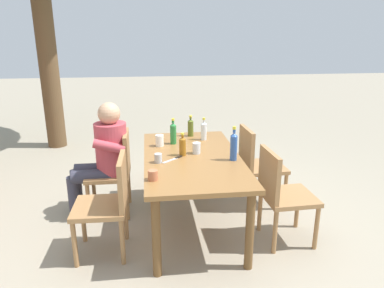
{
  "coord_description": "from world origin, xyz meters",
  "views": [
    {
      "loc": [
        -3.19,
        0.4,
        1.86
      ],
      "look_at": [
        0.0,
        0.0,
        0.84
      ],
      "focal_mm": 33.99,
      "sensor_mm": 36.0,
      "label": 1
    }
  ],
  "objects_px": {
    "person_in_white_shirt": "(104,154)",
    "table_knife": "(174,159)",
    "backpack_by_near_side": "(211,161)",
    "bottle_olive": "(191,127)",
    "chair_near_left": "(281,191)",
    "bottle_amber": "(183,146)",
    "dining_table": "(192,165)",
    "chair_near_right": "(256,162)",
    "bottle_clear": "(204,130)",
    "bottle_blue": "(234,146)",
    "chair_far_right": "(116,168)",
    "bottle_green": "(173,133)",
    "chair_far_left": "(109,201)",
    "cup_terracotta": "(153,175)",
    "backpack_by_far_side": "(173,163)",
    "cup_white": "(160,141)",
    "cup_steel": "(158,158)",
    "cup_glass": "(196,148)"
  },
  "relations": [
    {
      "from": "person_in_white_shirt",
      "to": "table_knife",
      "type": "distance_m",
      "value": 0.81
    },
    {
      "from": "backpack_by_near_side",
      "to": "bottle_olive",
      "type": "bearing_deg",
      "value": 149.37
    },
    {
      "from": "chair_near_left",
      "to": "person_in_white_shirt",
      "type": "relative_size",
      "value": 0.74
    },
    {
      "from": "bottle_olive",
      "to": "backpack_by_near_side",
      "type": "distance_m",
      "value": 0.92
    },
    {
      "from": "bottle_olive",
      "to": "bottle_amber",
      "type": "xyz_separation_m",
      "value": [
        -0.64,
        0.15,
        -0.01
      ]
    },
    {
      "from": "dining_table",
      "to": "chair_near_right",
      "type": "relative_size",
      "value": 1.9
    },
    {
      "from": "dining_table",
      "to": "bottle_clear",
      "type": "relative_size",
      "value": 6.82
    },
    {
      "from": "dining_table",
      "to": "bottle_blue",
      "type": "distance_m",
      "value": 0.45
    },
    {
      "from": "chair_far_right",
      "to": "backpack_by_near_side",
      "type": "height_order",
      "value": "chair_far_right"
    },
    {
      "from": "dining_table",
      "to": "chair_near_right",
      "type": "height_order",
      "value": "chair_near_right"
    },
    {
      "from": "backpack_by_near_side",
      "to": "bottle_green",
      "type": "bearing_deg",
      "value": 146.64
    },
    {
      "from": "chair_far_left",
      "to": "person_in_white_shirt",
      "type": "bearing_deg",
      "value": 8.35
    },
    {
      "from": "bottle_green",
      "to": "bottle_amber",
      "type": "height_order",
      "value": "bottle_green"
    },
    {
      "from": "cup_terracotta",
      "to": "backpack_by_far_side",
      "type": "height_order",
      "value": "cup_terracotta"
    },
    {
      "from": "cup_white",
      "to": "cup_terracotta",
      "type": "height_order",
      "value": "cup_white"
    },
    {
      "from": "chair_near_left",
      "to": "bottle_green",
      "type": "relative_size",
      "value": 3.21
    },
    {
      "from": "cup_white",
      "to": "backpack_by_far_side",
      "type": "distance_m",
      "value": 1.03
    },
    {
      "from": "backpack_by_near_side",
      "to": "backpack_by_far_side",
      "type": "bearing_deg",
      "value": 97.81
    },
    {
      "from": "chair_near_left",
      "to": "bottle_amber",
      "type": "bearing_deg",
      "value": 63.84
    },
    {
      "from": "cup_terracotta",
      "to": "bottle_blue",
      "type": "bearing_deg",
      "value": -63.19
    },
    {
      "from": "cup_terracotta",
      "to": "chair_far_left",
      "type": "bearing_deg",
      "value": 68.14
    },
    {
      "from": "chair_far_right",
      "to": "cup_white",
      "type": "xyz_separation_m",
      "value": [
        -0.02,
        -0.46,
        0.29
      ]
    },
    {
      "from": "bottle_clear",
      "to": "bottle_amber",
      "type": "relative_size",
      "value": 1.1
    },
    {
      "from": "chair_far_left",
      "to": "bottle_green",
      "type": "distance_m",
      "value": 1.05
    },
    {
      "from": "person_in_white_shirt",
      "to": "cup_white",
      "type": "distance_m",
      "value": 0.58
    },
    {
      "from": "bottle_blue",
      "to": "cup_steel",
      "type": "height_order",
      "value": "bottle_blue"
    },
    {
      "from": "chair_far_right",
      "to": "cup_terracotta",
      "type": "height_order",
      "value": "chair_far_right"
    },
    {
      "from": "cup_white",
      "to": "table_knife",
      "type": "bearing_deg",
      "value": -164.65
    },
    {
      "from": "chair_far_right",
      "to": "chair_far_left",
      "type": "xyz_separation_m",
      "value": [
        -0.74,
        0.0,
        0.0
      ]
    },
    {
      "from": "cup_terracotta",
      "to": "backpack_by_far_side",
      "type": "distance_m",
      "value": 1.81
    },
    {
      "from": "cup_white",
      "to": "backpack_by_far_side",
      "type": "relative_size",
      "value": 0.26
    },
    {
      "from": "person_in_white_shirt",
      "to": "cup_white",
      "type": "height_order",
      "value": "person_in_white_shirt"
    },
    {
      "from": "chair_far_right",
      "to": "person_in_white_shirt",
      "type": "distance_m",
      "value": 0.2
    },
    {
      "from": "bottle_clear",
      "to": "table_knife",
      "type": "distance_m",
      "value": 0.7
    },
    {
      "from": "cup_glass",
      "to": "cup_white",
      "type": "relative_size",
      "value": 0.92
    },
    {
      "from": "bottle_blue",
      "to": "cup_terracotta",
      "type": "height_order",
      "value": "bottle_blue"
    },
    {
      "from": "person_in_white_shirt",
      "to": "bottle_green",
      "type": "xyz_separation_m",
      "value": [
        0.04,
        -0.71,
        0.18
      ]
    },
    {
      "from": "cup_terracotta",
      "to": "backpack_by_near_side",
      "type": "xyz_separation_m",
      "value": [
        1.78,
        -0.79,
        -0.57
      ]
    },
    {
      "from": "bottle_amber",
      "to": "cup_glass",
      "type": "distance_m",
      "value": 0.15
    },
    {
      "from": "cup_terracotta",
      "to": "cup_white",
      "type": "bearing_deg",
      "value": -5.66
    },
    {
      "from": "chair_near_left",
      "to": "bottle_blue",
      "type": "relative_size",
      "value": 2.75
    },
    {
      "from": "person_in_white_shirt",
      "to": "bottle_olive",
      "type": "xyz_separation_m",
      "value": [
        0.3,
        -0.92,
        0.17
      ]
    },
    {
      "from": "bottle_green",
      "to": "backpack_by_far_side",
      "type": "height_order",
      "value": "bottle_green"
    },
    {
      "from": "chair_far_left",
      "to": "chair_near_left",
      "type": "distance_m",
      "value": 1.49
    },
    {
      "from": "cup_steel",
      "to": "bottle_green",
      "type": "bearing_deg",
      "value": -17.88
    },
    {
      "from": "cup_terracotta",
      "to": "table_knife",
      "type": "bearing_deg",
      "value": -23.76
    },
    {
      "from": "cup_steel",
      "to": "backpack_by_near_side",
      "type": "relative_size",
      "value": 0.21
    },
    {
      "from": "bottle_olive",
      "to": "cup_glass",
      "type": "relative_size",
      "value": 2.2
    },
    {
      "from": "chair_near_left",
      "to": "person_in_white_shirt",
      "type": "distance_m",
      "value": 1.78
    },
    {
      "from": "backpack_by_near_side",
      "to": "bottle_blue",
      "type": "bearing_deg",
      "value": 177.98
    }
  ]
}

